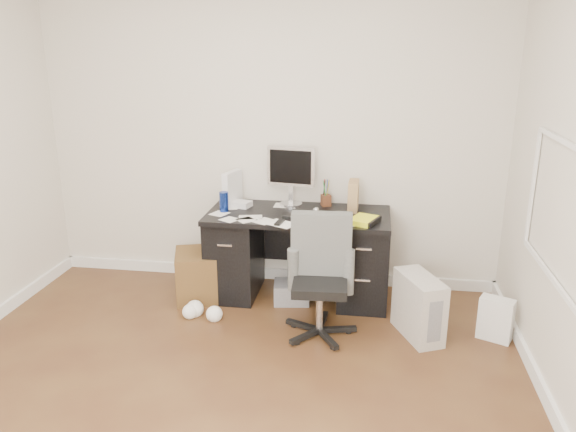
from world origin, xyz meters
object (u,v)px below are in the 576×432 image
office_chair (320,278)px  wicker_basket (201,275)px  keyboard (306,216)px  desk (298,253)px  lcd_monitor (291,176)px  pc_tower (419,307)px

office_chair → wicker_basket: size_ratio=2.21×
keyboard → desk: bearing=121.6°
keyboard → lcd_monitor: bearing=114.1°
lcd_monitor → wicker_basket: lcd_monitor is taller
desk → lcd_monitor: (-0.09, 0.22, 0.61)m
desk → lcd_monitor: 0.65m
lcd_monitor → pc_tower: (1.07, -0.76, -0.77)m
desk → wicker_basket: (-0.81, -0.14, -0.19)m
desk → office_chair: size_ratio=1.65×
wicker_basket → lcd_monitor: bearing=27.0°
office_chair → wicker_basket: office_chair is taller
desk → wicker_basket: 0.85m
pc_tower → wicker_basket: pc_tower is taller
office_chair → lcd_monitor: bearing=108.4°
desk → lcd_monitor: lcd_monitor is taller
lcd_monitor → pc_tower: 1.52m
desk → keyboard: size_ratio=3.95×
office_chair → wicker_basket: bearing=151.9°
wicker_basket → office_chair: bearing=-24.7°
desk → lcd_monitor: bearing=113.1°
lcd_monitor → pc_tower: bearing=-27.5°
keyboard → office_chair: size_ratio=0.42×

